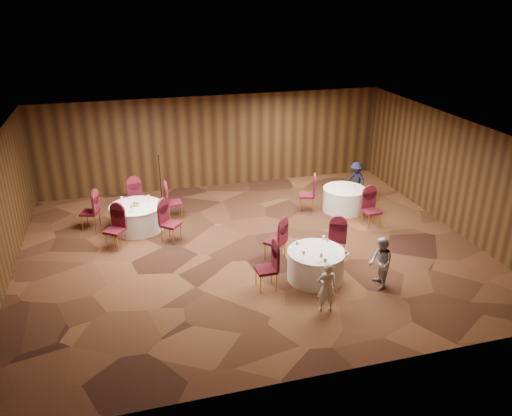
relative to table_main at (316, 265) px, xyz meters
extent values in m
plane|color=black|center=(-1.12, 1.86, -0.38)|extent=(12.00, 12.00, 0.00)
plane|color=silver|center=(-1.12, 1.86, 2.82)|extent=(12.00, 12.00, 0.00)
plane|color=black|center=(-1.12, 6.86, 1.22)|extent=(12.00, 0.00, 12.00)
plane|color=black|center=(-1.12, -3.14, 1.22)|extent=(12.00, 0.00, 12.00)
plane|color=black|center=(4.88, 1.86, 1.22)|extent=(0.00, 10.00, 10.00)
cylinder|color=white|center=(0.00, 0.00, -0.02)|extent=(1.35, 1.35, 0.72)
cylinder|color=white|center=(0.00, 0.00, 0.35)|extent=(1.38, 1.38, 0.03)
cylinder|color=white|center=(-3.99, 3.93, -0.02)|extent=(1.49, 1.49, 0.72)
cylinder|color=white|center=(-3.99, 3.93, 0.35)|extent=(1.52, 1.52, 0.03)
cylinder|color=white|center=(2.37, 3.60, -0.02)|extent=(1.31, 1.31, 0.72)
cylinder|color=white|center=(2.37, 3.60, 0.35)|extent=(1.33, 1.33, 0.03)
cylinder|color=silver|center=(0.30, 0.31, 0.37)|extent=(0.06, 0.06, 0.01)
cylinder|color=silver|center=(0.30, 0.31, 0.43)|extent=(0.01, 0.01, 0.11)
cone|color=silver|center=(0.30, 0.31, 0.53)|extent=(0.08, 0.08, 0.10)
cylinder|color=silver|center=(-0.08, -0.47, 0.37)|extent=(0.06, 0.06, 0.01)
cylinder|color=silver|center=(-0.08, -0.47, 0.43)|extent=(0.01, 0.01, 0.11)
cone|color=silver|center=(-0.08, -0.47, 0.53)|extent=(0.08, 0.08, 0.10)
cylinder|color=silver|center=(-0.41, -0.24, 0.37)|extent=(0.06, 0.06, 0.01)
cylinder|color=silver|center=(-0.41, -0.24, 0.43)|extent=(0.01, 0.01, 0.11)
cone|color=silver|center=(-0.41, -0.24, 0.53)|extent=(0.08, 0.08, 0.10)
cylinder|color=silver|center=(-0.41, 0.23, 0.37)|extent=(0.06, 0.06, 0.01)
cylinder|color=silver|center=(-0.41, 0.23, 0.43)|extent=(0.01, 0.01, 0.11)
cone|color=silver|center=(-0.41, 0.23, 0.53)|extent=(0.08, 0.08, 0.10)
cylinder|color=white|center=(0.01, -0.51, 0.37)|extent=(0.15, 0.15, 0.01)
sphere|color=#9E6B33|center=(0.01, -0.51, 0.41)|extent=(0.08, 0.08, 0.08)
cylinder|color=white|center=(0.62, -0.30, 0.37)|extent=(0.15, 0.15, 0.01)
sphere|color=#9E6B33|center=(0.62, -0.30, 0.41)|extent=(0.08, 0.08, 0.08)
cylinder|color=white|center=(0.45, 0.41, 0.37)|extent=(0.15, 0.15, 0.01)
sphere|color=#9E6B33|center=(0.45, 0.41, 0.41)|extent=(0.08, 0.08, 0.08)
cylinder|color=silver|center=(-3.61, 4.09, 0.37)|extent=(0.06, 0.06, 0.01)
cylinder|color=silver|center=(-3.61, 4.09, 0.43)|extent=(0.01, 0.01, 0.11)
cone|color=silver|center=(-3.61, 4.09, 0.53)|extent=(0.08, 0.08, 0.10)
cylinder|color=silver|center=(-4.36, 4.19, 0.37)|extent=(0.06, 0.06, 0.01)
cylinder|color=silver|center=(-4.36, 4.19, 0.43)|extent=(0.01, 0.01, 0.11)
cone|color=silver|center=(-4.36, 4.19, 0.53)|extent=(0.08, 0.08, 0.10)
cylinder|color=silver|center=(-4.11, 3.50, 0.37)|extent=(0.06, 0.06, 0.01)
cylinder|color=silver|center=(-4.11, 3.50, 0.43)|extent=(0.01, 0.01, 0.11)
cone|color=silver|center=(-4.11, 3.50, 0.53)|extent=(0.08, 0.08, 0.10)
cylinder|color=olive|center=(-3.99, 3.93, 0.39)|extent=(0.22, 0.22, 0.06)
sphere|color=#9E6B33|center=(-4.02, 3.95, 0.45)|extent=(0.07, 0.07, 0.07)
sphere|color=#9E6B33|center=(-3.95, 3.91, 0.45)|extent=(0.07, 0.07, 0.07)
cylinder|color=silver|center=(2.56, 3.36, 0.37)|extent=(0.06, 0.06, 0.01)
cylinder|color=silver|center=(2.56, 3.36, 0.43)|extent=(0.01, 0.01, 0.11)
cone|color=silver|center=(2.56, 3.36, 0.53)|extent=(0.08, 0.08, 0.10)
cylinder|color=black|center=(-3.14, 5.43, -0.37)|extent=(0.24, 0.24, 0.02)
cylinder|color=black|center=(-3.14, 5.43, 0.50)|extent=(0.02, 0.02, 1.70)
cylinder|color=black|center=(-3.14, 5.48, 1.32)|extent=(0.04, 0.12, 0.04)
imported|color=silver|center=(-0.27, -1.29, 0.21)|extent=(0.45, 0.32, 1.16)
imported|color=#ACABB0|center=(1.29, -0.74, 0.26)|extent=(0.58, 0.69, 1.27)
imported|color=black|center=(3.19, 4.49, 0.24)|extent=(0.70, 0.91, 1.24)
camera|label=1|loc=(-4.12, -9.66, 6.03)|focal=35.00mm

